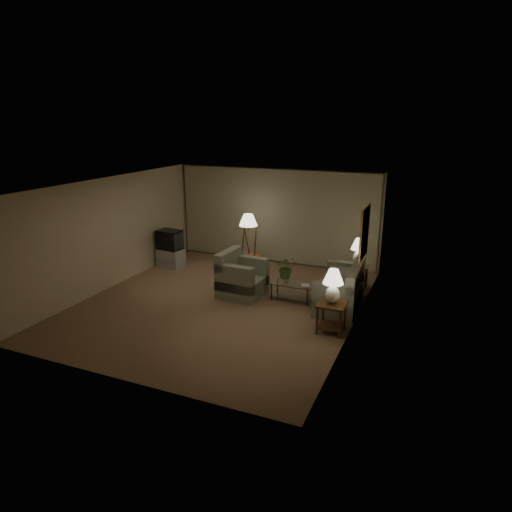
{
  "coord_description": "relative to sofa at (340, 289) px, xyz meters",
  "views": [
    {
      "loc": [
        4.48,
        -8.6,
        4.05
      ],
      "look_at": [
        0.59,
        0.6,
        1.01
      ],
      "focal_mm": 32.0,
      "sensor_mm": 36.0,
      "label": 1
    }
  ],
  "objects": [
    {
      "name": "floor_lamp",
      "position": [
        -2.93,
        1.6,
        0.42
      ],
      "size": [
        0.5,
        0.5,
        1.55
      ],
      "color": "#3C2510",
      "rests_on": "ground"
    },
    {
      "name": "coffee_table",
      "position": [
        -1.08,
        -0.1,
        -0.11
      ],
      "size": [
        1.0,
        0.55,
        0.41
      ],
      "color": "silver",
      "rests_on": "ground"
    },
    {
      "name": "side_table_near",
      "position": [
        0.15,
        -1.35,
        0.03
      ],
      "size": [
        0.55,
        0.55,
        0.6
      ],
      "color": "#3C2510",
      "rests_on": "ground"
    },
    {
      "name": "table_lamp_near",
      "position": [
        0.15,
        -1.35,
        0.62
      ],
      "size": [
        0.4,
        0.4,
        0.69
      ],
      "color": "white",
      "rests_on": "side_table_near"
    },
    {
      "name": "vase",
      "position": [
        -1.23,
        -0.1,
        0.1
      ],
      "size": [
        0.16,
        0.16,
        0.14
      ],
      "primitive_type": "imported",
      "rotation": [
        0.0,
        0.0,
        0.16
      ],
      "color": "white",
      "rests_on": "coffee_table"
    },
    {
      "name": "flowers",
      "position": [
        -1.23,
        -0.1,
        0.44
      ],
      "size": [
        0.58,
        0.54,
        0.53
      ],
      "primitive_type": "imported",
      "rotation": [
        0.0,
        0.0,
        0.32
      ],
      "color": "#4C7534",
      "rests_on": "vase"
    },
    {
      "name": "ottoman",
      "position": [
        -2.9,
        1.72,
        -0.2
      ],
      "size": [
        0.66,
        0.66,
        0.37
      ],
      "primitive_type": "cylinder",
      "rotation": [
        0.0,
        0.0,
        0.19
      ],
      "color": "#A24C37",
      "rests_on": "ground"
    },
    {
      "name": "side_table_far",
      "position": [
        0.15,
        1.25,
        0.01
      ],
      "size": [
        0.52,
        0.43,
        0.6
      ],
      "color": "#3C2510",
      "rests_on": "ground"
    },
    {
      "name": "book",
      "position": [
        -0.83,
        -0.2,
        0.04
      ],
      "size": [
        0.26,
        0.3,
        0.02
      ],
      "primitive_type": "imported",
      "rotation": [
        0.0,
        0.0,
        0.4
      ],
      "color": "olive",
      "rests_on": "coffee_table"
    },
    {
      "name": "table_lamp_far",
      "position": [
        0.15,
        1.25,
        0.61
      ],
      "size": [
        0.39,
        0.39,
        0.67
      ],
      "color": "white",
      "rests_on": "side_table_far"
    },
    {
      "name": "room_shell",
      "position": [
        -2.48,
        0.64,
        1.36
      ],
      "size": [
        6.04,
        7.02,
        2.72
      ],
      "color": "beige",
      "rests_on": "ground"
    },
    {
      "name": "ground",
      "position": [
        -2.5,
        -0.87,
        -0.39
      ],
      "size": [
        7.0,
        7.0,
        0.0
      ],
      "primitive_type": "plane",
      "color": "#8B6C4C",
      "rests_on": "ground"
    },
    {
      "name": "armchair",
      "position": [
        -2.25,
        -0.29,
        0.03
      ],
      "size": [
        1.1,
        1.06,
        0.84
      ],
      "rotation": [
        0.0,
        0.0,
        1.52
      ],
      "color": "gray",
      "rests_on": "ground"
    },
    {
      "name": "tv_cabinet",
      "position": [
        -5.05,
        0.95,
        -0.14
      ],
      "size": [
        0.83,
        0.61,
        0.5
      ],
      "primitive_type": "cube",
      "rotation": [
        0.0,
        0.0,
        -0.11
      ],
      "color": "#AAAAAD",
      "rests_on": "ground"
    },
    {
      "name": "crt_tv",
      "position": [
        -5.05,
        0.95,
        0.39
      ],
      "size": [
        0.74,
        0.59,
        0.55
      ],
      "primitive_type": "cube",
      "rotation": [
        0.0,
        0.0,
        -0.11
      ],
      "color": "black",
      "rests_on": "tv_cabinet"
    },
    {
      "name": "sofa",
      "position": [
        0.0,
        0.0,
        0.0
      ],
      "size": [
        1.83,
        1.03,
        0.78
      ],
      "rotation": [
        0.0,
        0.0,
        -1.52
      ],
      "color": "gray",
      "rests_on": "ground"
    }
  ]
}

